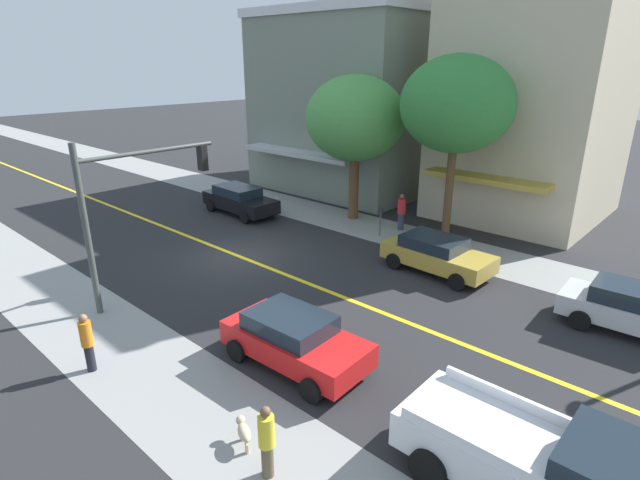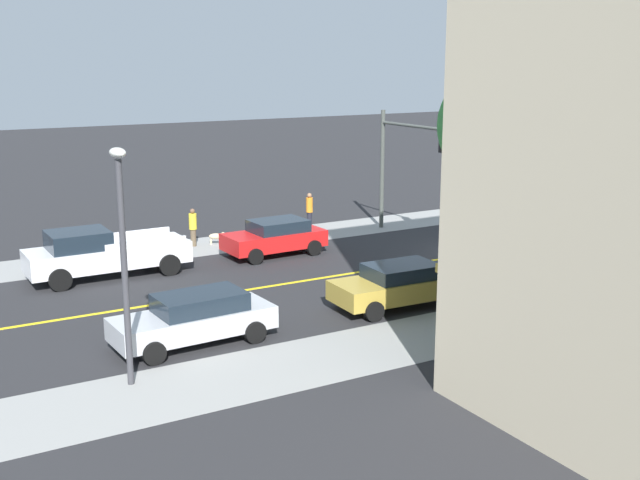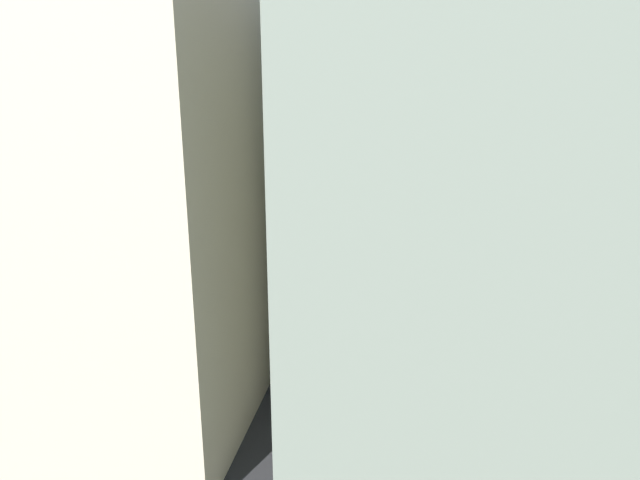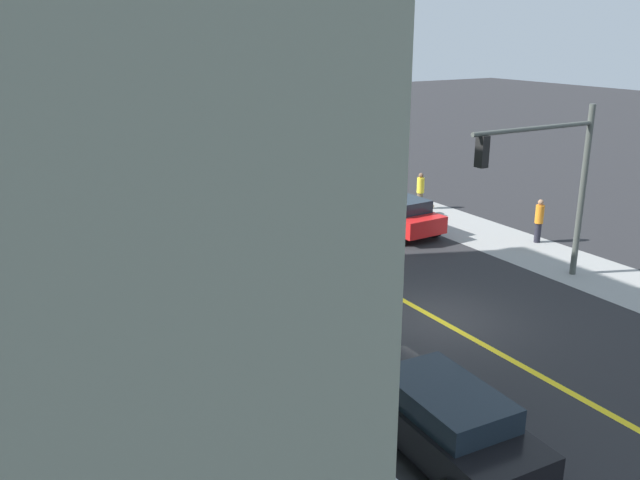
% 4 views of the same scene
% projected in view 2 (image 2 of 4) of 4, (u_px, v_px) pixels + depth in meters
% --- Properties ---
extents(ground_plane, '(140.00, 140.00, 0.00)m').
position_uv_depth(ground_plane, '(477.00, 253.00, 32.80)').
color(ground_plane, '#262628').
extents(sidewalk_left, '(3.22, 126.00, 0.01)m').
position_uv_depth(sidewalk_left, '(611.00, 296.00, 26.99)').
color(sidewalk_left, gray).
rests_on(sidewalk_left, ground).
extents(sidewalk_right, '(3.22, 126.00, 0.01)m').
position_uv_depth(sidewalk_right, '(383.00, 224.00, 38.61)').
color(sidewalk_right, gray).
rests_on(sidewalk_right, ground).
extents(road_centerline_stripe, '(0.20, 126.00, 0.00)m').
position_uv_depth(road_centerline_stripe, '(477.00, 253.00, 32.80)').
color(road_centerline_stripe, yellow).
rests_on(road_centerline_stripe, ground).
extents(street_tree_left_near, '(4.94, 4.94, 7.26)m').
position_uv_depth(street_tree_left_near, '(636.00, 148.00, 25.17)').
color(street_tree_left_near, brown).
rests_on(street_tree_left_near, ground).
extents(street_tree_right_corner, '(4.85, 4.85, 8.16)m').
position_uv_depth(street_tree_right_corner, '(524.00, 126.00, 22.15)').
color(street_tree_right_corner, brown).
rests_on(street_tree_right_corner, ground).
extents(parking_meter, '(0.12, 0.18, 1.39)m').
position_uv_depth(parking_meter, '(534.00, 277.00, 25.95)').
color(parking_meter, '#4C4C51').
rests_on(parking_meter, ground).
extents(traffic_light_mast, '(4.99, 0.32, 5.59)m').
position_uv_depth(traffic_light_mast, '(403.00, 154.00, 35.61)').
color(traffic_light_mast, '#474C47').
rests_on(traffic_light_mast, ground).
extents(street_lamp, '(0.70, 0.36, 5.93)m').
position_uv_depth(street_lamp, '(123.00, 240.00, 18.87)').
color(street_lamp, '#38383D').
rests_on(street_lamp, ground).
extents(red_sedan_right_curb, '(2.20, 4.20, 1.46)m').
position_uv_depth(red_sedan_right_curb, '(275.00, 237.00, 32.39)').
color(red_sedan_right_curb, red).
rests_on(red_sedan_right_curb, ground).
extents(silver_sedan_left_curb, '(2.10, 4.66, 1.47)m').
position_uv_depth(silver_sedan_left_curb, '(195.00, 318.00, 22.31)').
color(silver_sedan_left_curb, '#B7BABF').
rests_on(silver_sedan_left_curb, ground).
extents(gold_sedan_left_curb, '(2.18, 4.32, 1.42)m').
position_uv_depth(gold_sedan_left_curb, '(398.00, 284.00, 25.66)').
color(gold_sedan_left_curb, '#B29338').
rests_on(gold_sedan_left_curb, ground).
extents(black_sedan_left_curb, '(2.15, 4.75, 1.49)m').
position_uv_depth(black_sedan_left_curb, '(637.00, 241.00, 31.57)').
color(black_sedan_left_curb, black).
rests_on(black_sedan_left_curb, ground).
extents(white_pickup_truck, '(2.28, 5.89, 1.85)m').
position_uv_depth(white_pickup_truck, '(103.00, 253.00, 29.06)').
color(white_pickup_truck, silver).
rests_on(white_pickup_truck, ground).
extents(pedestrian_red_shirt, '(0.39, 0.39, 1.80)m').
position_uv_depth(pedestrian_red_shirt, '(563.00, 288.00, 24.63)').
color(pedestrian_red_shirt, '#33384C').
rests_on(pedestrian_red_shirt, ground).
extents(pedestrian_yellow_shirt, '(0.33, 0.33, 1.65)m').
position_uv_depth(pedestrian_yellow_shirt, '(193.00, 226.00, 33.85)').
color(pedestrian_yellow_shirt, brown).
rests_on(pedestrian_yellow_shirt, ground).
extents(pedestrian_orange_shirt, '(0.32, 0.32, 1.68)m').
position_uv_depth(pedestrian_orange_shirt, '(309.00, 209.00, 37.51)').
color(pedestrian_orange_shirt, black).
rests_on(pedestrian_orange_shirt, ground).
extents(small_dog, '(0.49, 0.72, 0.55)m').
position_uv_depth(small_dog, '(217.00, 236.00, 34.28)').
color(small_dog, '#C6B28C').
rests_on(small_dog, ground).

